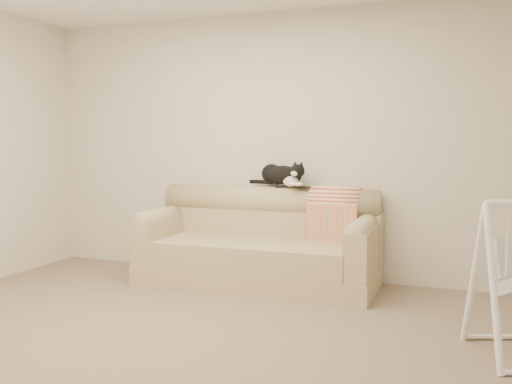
% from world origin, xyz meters
% --- Properties ---
extents(ground_plane, '(5.00, 5.00, 0.00)m').
position_xyz_m(ground_plane, '(0.00, 0.00, 0.00)').
color(ground_plane, '#6F6051').
rests_on(ground_plane, ground).
extents(room_shell, '(5.04, 4.04, 2.60)m').
position_xyz_m(room_shell, '(0.00, 0.00, 1.53)').
color(room_shell, beige).
rests_on(room_shell, ground).
extents(sofa, '(2.20, 0.93, 0.90)m').
position_xyz_m(sofa, '(-0.04, 1.62, 0.35)').
color(sofa, tan).
rests_on(sofa, ground).
extents(remote_a, '(0.19, 0.09, 0.03)m').
position_xyz_m(remote_a, '(0.12, 1.86, 0.91)').
color(remote_a, black).
rests_on(remote_a, sofa).
extents(remote_b, '(0.17, 0.13, 0.02)m').
position_xyz_m(remote_b, '(0.31, 1.82, 0.91)').
color(remote_b, black).
rests_on(remote_b, sofa).
extents(tuxedo_cat, '(0.62, 0.43, 0.25)m').
position_xyz_m(tuxedo_cat, '(0.09, 1.88, 1.01)').
color(tuxedo_cat, black).
rests_on(tuxedo_cat, sofa).
extents(throw_blanket, '(0.47, 0.38, 0.58)m').
position_xyz_m(throw_blanket, '(0.63, 1.84, 0.72)').
color(throw_blanket, '#BB4B1E').
rests_on(throw_blanket, sofa).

